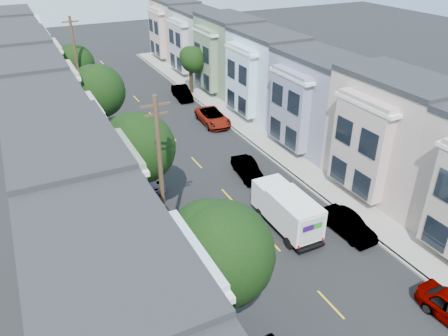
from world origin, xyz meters
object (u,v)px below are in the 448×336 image
Objects in this scene: parked_right_b at (347,225)px; tree_b at (219,255)px; parked_left_d at (145,175)px; tree_d at (97,92)px; parked_left_c at (208,265)px; parked_right_d at (182,93)px; tree_e at (74,65)px; fedex_truck at (287,209)px; tree_c at (138,149)px; lead_sedan at (247,169)px; parked_right_c at (213,117)px; tree_far_r at (193,60)px; utility_pole_near at (161,180)px; utility_pole_far at (78,66)px.

tree_b is at bearing -162.99° from parked_right_b.
tree_d is at bearing 100.11° from parked_left_d.
parked_right_d is at bearing 73.24° from parked_left_c.
fedex_truck is (7.92, -29.89, -3.19)m from tree_e.
tree_c is 10.19m from lead_sedan.
tree_e reaches higher than fedex_truck.
parked_right_c is at bearing 2.74° from tree_d.
lead_sedan is 0.85× the size of parked_left_c.
lead_sedan is at bearing -68.23° from tree_e.
tree_c is 1.33× the size of tree_far_r.
tree_c is at bearing -90.00° from tree_e.
utility_pole_near is at bearing -89.98° from tree_c.
lead_sedan is at bearing -65.63° from utility_pole_far.
parked_right_c is (9.80, 20.13, -0.03)m from parked_left_c.
lead_sedan is at bearing -49.36° from tree_d.
tree_c is at bearing 102.65° from parked_left_c.
tree_d is 12.12m from tree_e.
utility_pole_far is (0.00, -2.69, 0.47)m from tree_e.
fedex_truck is 1.37× the size of parked_right_b.
tree_d reaches higher than lead_sedan.
tree_e is 16.58m from parked_right_c.
fedex_truck is at bearing -96.67° from parked_right_c.
tree_d is 1.91× the size of lead_sedan.
parked_left_c is at bearing -111.55° from tree_far_r.
tree_c is 25.95m from tree_far_r.
tree_c is at bearing 90.00° from tree_b.
utility_pole_near reaches higher than fedex_truck.
utility_pole_far reaches higher than tree_far_r.
fedex_truck is 18.63m from parked_right_c.
parked_left_d is 1.13× the size of parked_right_b.
utility_pole_far reaches higher than parked_right_d.
utility_pole_far is 2.29× the size of parked_right_d.
parked_right_c is at bearing 56.81° from utility_pole_near.
tree_far_r is 1.38× the size of parked_right_b.
lead_sedan is (9.04, 13.48, -4.67)m from tree_b.
parked_right_c is (11.20, 0.54, -4.55)m from tree_d.
utility_pole_far is (0.00, 33.43, -0.19)m from tree_b.
utility_pole_near is 11.77m from lead_sedan.
parked_left_d is (-11.79, -18.18, -3.36)m from tree_far_r.
utility_pole_far is 28.57m from fedex_truck.
tree_b is 1.77× the size of parked_right_d.
fedex_truck reaches higher than parked_left_c.
parked_right_d reaches higher than parked_left_d.
parked_right_d is at bearing 60.07° from parked_left_d.
tree_e is 0.69× the size of utility_pole_far.
fedex_truck reaches higher than parked_left_d.
tree_d is 1.75× the size of parked_right_d.
parked_left_d is at bearing 71.29° from tree_c.
tree_e is 24.70m from lead_sedan.
parked_right_c is at bearing 87.50° from parked_right_b.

